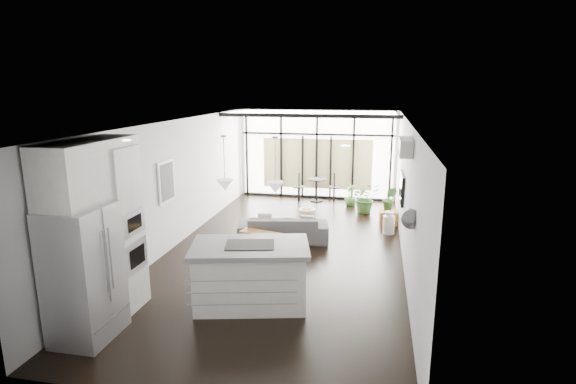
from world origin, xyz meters
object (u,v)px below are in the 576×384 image
at_px(island, 251,275).
at_px(fridge, 84,274).
at_px(sofa, 283,224).
at_px(pouf, 307,215).
at_px(milk_can, 389,223).
at_px(tv, 402,188).
at_px(console_bench, 270,243).

height_order(island, fridge, fridge).
distance_m(fridge, sofa, 4.98).
relative_size(fridge, sofa, 0.94).
relative_size(island, fridge, 0.98).
bearing_deg(pouf, island, -92.15).
relative_size(sofa, milk_can, 3.70).
xyz_separation_m(milk_can, tv, (0.22, -0.64, 1.02)).
distance_m(fridge, milk_can, 7.08).
xyz_separation_m(island, milk_can, (2.29, 4.18, -0.24)).
bearing_deg(milk_can, console_bench, -143.67).
distance_m(sofa, milk_can, 2.62).
height_order(island, pouf, island).
relative_size(island, console_bench, 1.38).
height_order(island, sofa, island).
bearing_deg(tv, fridge, -132.36).
relative_size(milk_can, tv, 0.51).
bearing_deg(pouf, fridge, -109.55).
bearing_deg(pouf, console_bench, -99.95).
relative_size(sofa, console_bench, 1.51).
xyz_separation_m(island, console_bench, (-0.25, 2.32, -0.30)).
bearing_deg(console_bench, sofa, 98.78).
relative_size(pouf, tv, 0.41).
xyz_separation_m(fridge, pouf, (2.18, 6.14, -0.79)).
distance_m(console_bench, pouf, 2.46).
relative_size(island, tv, 1.71).
bearing_deg(fridge, milk_can, 52.47).
xyz_separation_m(island, sofa, (-0.13, 3.17, -0.11)).
xyz_separation_m(pouf, milk_can, (2.11, -0.55, 0.10)).
bearing_deg(tv, console_bench, -156.00).
bearing_deg(sofa, fridge, 57.66).
bearing_deg(pouf, sofa, -100.97).
height_order(sofa, pouf, sofa).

